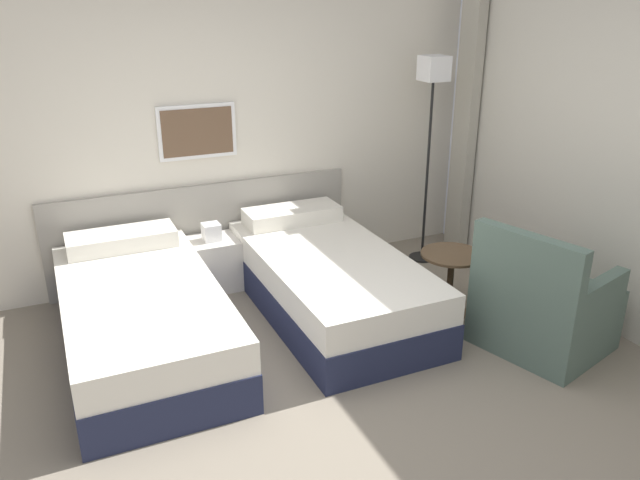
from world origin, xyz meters
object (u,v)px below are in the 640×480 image
(bed_near_door, at_px, (142,317))
(floor_lamp, at_px, (432,96))
(bed_near_window, at_px, (329,280))
(side_table, at_px, (451,271))
(armchair, at_px, (542,309))
(nightstand, at_px, (213,262))

(bed_near_door, distance_m, floor_lamp, 3.00)
(bed_near_window, xyz_separation_m, floor_lamp, (1.24, 0.57, 1.26))
(bed_near_window, bearing_deg, side_table, -27.46)
(armchair, bearing_deg, bed_near_window, 29.02)
(floor_lamp, bearing_deg, side_table, -112.34)
(floor_lamp, bearing_deg, nightstand, 174.11)
(bed_near_window, xyz_separation_m, nightstand, (-0.71, 0.77, -0.03))
(bed_near_window, distance_m, side_table, 0.94)
(floor_lamp, relative_size, armchair, 1.93)
(nightstand, distance_m, side_table, 1.96)
(nightstand, xyz_separation_m, armchair, (1.83, -1.88, 0.07))
(nightstand, xyz_separation_m, floor_lamp, (1.95, -0.20, 1.29))
(bed_near_door, relative_size, nightstand, 3.55)
(nightstand, relative_size, floor_lamp, 0.31)
(nightstand, height_order, armchair, armchair)
(nightstand, bearing_deg, bed_near_door, -132.73)
(armchair, bearing_deg, nightstand, 28.02)
(bed_near_door, xyz_separation_m, bed_near_window, (1.43, 0.00, 0.00))
(floor_lamp, xyz_separation_m, side_table, (-0.41, -1.00, -1.16))
(bed_near_door, height_order, nightstand, bed_near_door)
(bed_near_window, xyz_separation_m, side_table, (0.83, -0.43, 0.10))
(bed_near_window, relative_size, armchair, 2.12)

